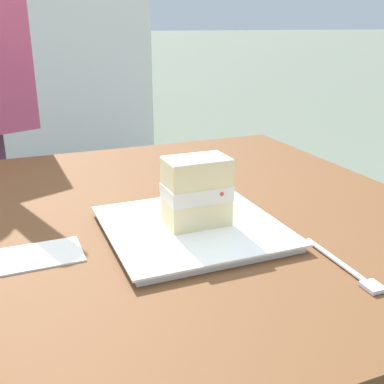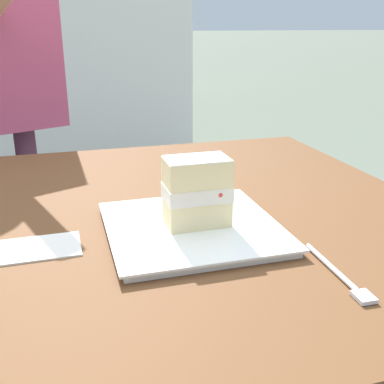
{
  "view_description": "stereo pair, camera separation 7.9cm",
  "coord_description": "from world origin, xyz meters",
  "px_view_note": "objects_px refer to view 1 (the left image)",
  "views": [
    {
      "loc": [
        0.15,
        0.8,
        1.08
      ],
      "look_at": [
        -0.13,
        0.11,
        0.81
      ],
      "focal_mm": 43.79,
      "sensor_mm": 36.0,
      "label": 1
    },
    {
      "loc": [
        0.08,
        0.82,
        1.08
      ],
      "look_at": [
        -0.13,
        0.11,
        0.81
      ],
      "focal_mm": 43.79,
      "sensor_mm": 36.0,
      "label": 2
    }
  ],
  "objects_px": {
    "dessert_fork": "(346,267)",
    "cake_slice": "(197,191)",
    "dessert_plate": "(192,228)",
    "paper_napkin": "(37,256)",
    "patio_table": "(109,267)"
  },
  "relations": [
    {
      "from": "dessert_fork",
      "to": "paper_napkin",
      "type": "bearing_deg",
      "value": -27.23
    },
    {
      "from": "dessert_plate",
      "to": "cake_slice",
      "type": "distance_m",
      "value": 0.07
    },
    {
      "from": "cake_slice",
      "to": "paper_napkin",
      "type": "relative_size",
      "value": 0.85
    },
    {
      "from": "patio_table",
      "to": "dessert_plate",
      "type": "bearing_deg",
      "value": 139.02
    },
    {
      "from": "cake_slice",
      "to": "dessert_plate",
      "type": "bearing_deg",
      "value": 0.96
    },
    {
      "from": "cake_slice",
      "to": "dessert_fork",
      "type": "distance_m",
      "value": 0.27
    },
    {
      "from": "dessert_fork",
      "to": "cake_slice",
      "type": "bearing_deg",
      "value": -53.8
    },
    {
      "from": "patio_table",
      "to": "dessert_fork",
      "type": "xyz_separation_m",
      "value": [
        -0.29,
        0.32,
        0.1
      ]
    },
    {
      "from": "dessert_plate",
      "to": "dessert_fork",
      "type": "height_order",
      "value": "dessert_plate"
    },
    {
      "from": "cake_slice",
      "to": "dessert_fork",
      "type": "bearing_deg",
      "value": 126.2
    },
    {
      "from": "cake_slice",
      "to": "paper_napkin",
      "type": "distance_m",
      "value": 0.28
    },
    {
      "from": "paper_napkin",
      "to": "dessert_fork",
      "type": "bearing_deg",
      "value": 152.77
    },
    {
      "from": "cake_slice",
      "to": "paper_napkin",
      "type": "height_order",
      "value": "cake_slice"
    },
    {
      "from": "dessert_fork",
      "to": "paper_napkin",
      "type": "height_order",
      "value": "dessert_fork"
    },
    {
      "from": "dessert_plate",
      "to": "cake_slice",
      "type": "height_order",
      "value": "cake_slice"
    }
  ]
}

